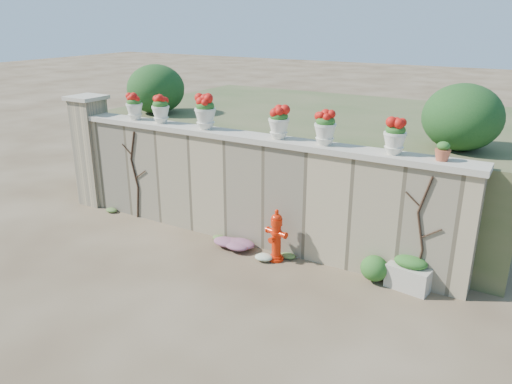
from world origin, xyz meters
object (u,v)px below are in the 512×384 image
Objects in this scene: planter_box at (409,274)px; urn_pot_0 at (134,107)px; fire_hydrant at (276,235)px; terracotta_pot at (443,152)px.

planter_box is 1.35× the size of urn_pot_0.
fire_hydrant reaches higher than planter_box.
planter_box is at bearing 15.80° from fire_hydrant.
planter_box is 2.00m from terracotta_pot.
planter_box is 6.25m from urn_pot_0.
terracotta_pot is (6.10, -0.00, -0.14)m from urn_pot_0.
fire_hydrant is at bearing -7.46° from urn_pot_0.
urn_pot_0 is 1.92× the size of terracotta_pot.
planter_box is (2.29, 0.22, -0.23)m from fire_hydrant.
urn_pot_0 reaches higher than fire_hydrant.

